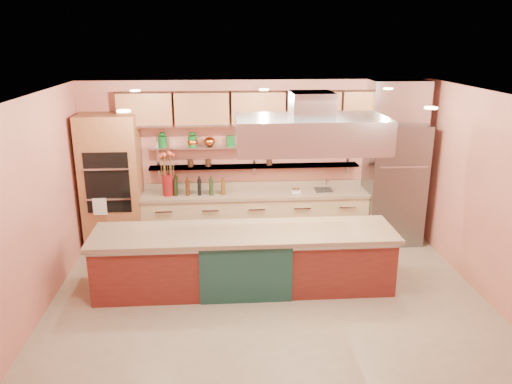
{
  "coord_description": "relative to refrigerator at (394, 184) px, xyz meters",
  "views": [
    {
      "loc": [
        -0.63,
        -5.95,
        3.5
      ],
      "look_at": [
        -0.13,
        1.0,
        1.31
      ],
      "focal_mm": 35.0,
      "sensor_mm": 36.0,
      "label": 1
    }
  ],
  "objects": [
    {
      "name": "wall_left",
      "position": [
        -5.35,
        -2.14,
        0.35
      ],
      "size": [
        0.04,
        5.0,
        2.8
      ],
      "primitive_type": "cube",
      "color": "#CB725F",
      "rests_on": "floor"
    },
    {
      "name": "back_counter",
      "position": [
        -2.4,
        0.06,
        -0.58
      ],
      "size": [
        3.84,
        0.64,
        0.93
      ],
      "primitive_type": "cube",
      "color": "tan",
      "rests_on": "floor"
    },
    {
      "name": "wall_shelf_upper",
      "position": [
        -2.4,
        0.23,
        0.65
      ],
      "size": [
        3.6,
        0.26,
        0.03
      ],
      "primitive_type": "cube",
      "color": "#B2B5B9",
      "rests_on": "wall_back"
    },
    {
      "name": "oil_bottle_cluster",
      "position": [
        -3.35,
        0.01,
        0.03
      ],
      "size": [
        0.95,
        0.42,
        0.29
      ],
      "primitive_type": "cube",
      "rotation": [
        0.0,
        0.0,
        -0.18
      ],
      "color": "black",
      "rests_on": "back_counter"
    },
    {
      "name": "island",
      "position": [
        -2.67,
        -1.56,
        -0.61
      ],
      "size": [
        4.18,
        0.91,
        0.87
      ],
      "primitive_type": "cube",
      "rotation": [
        0.0,
        0.0,
        -0.0
      ],
      "color": "maroon",
      "rests_on": "floor"
    },
    {
      "name": "wall_right",
      "position": [
        0.65,
        -2.14,
        0.35
      ],
      "size": [
        0.04,
        5.0,
        2.8
      ],
      "primitive_type": "cube",
      "color": "#CB725F",
      "rests_on": "floor"
    },
    {
      "name": "green_canister",
      "position": [
        -2.81,
        0.23,
        0.75
      ],
      "size": [
        0.19,
        0.19,
        0.17
      ],
      "primitive_type": "cylinder",
      "rotation": [
        0.0,
        0.0,
        -0.37
      ],
      "color": "#104E1B",
      "rests_on": "wall_shelf_upper"
    },
    {
      "name": "refrigerator",
      "position": [
        0.0,
        0.0,
        0.0
      ],
      "size": [
        0.95,
        0.72,
        2.1
      ],
      "primitive_type": "cube",
      "color": "slate",
      "rests_on": "floor"
    },
    {
      "name": "flower_vase",
      "position": [
        -3.87,
        0.01,
        0.06
      ],
      "size": [
        0.22,
        0.22,
        0.35
      ],
      "primitive_type": "cylinder",
      "rotation": [
        0.0,
        0.0,
        -0.14
      ],
      "color": "maroon",
      "rests_on": "back_counter"
    },
    {
      "name": "copper_kettle",
      "position": [
        -3.16,
        0.23,
        0.74
      ],
      "size": [
        0.26,
        0.26,
        0.16
      ],
      "primitive_type": "ellipsoid",
      "rotation": [
        0.0,
        0.0,
        -0.39
      ],
      "color": "#CD6B2F",
      "rests_on": "wall_shelf_upper"
    },
    {
      "name": "floor",
      "position": [
        -2.35,
        -2.14,
        -1.06
      ],
      "size": [
        6.0,
        5.0,
        0.02
      ],
      "primitive_type": "cube",
      "color": "gray",
      "rests_on": "ground"
    },
    {
      "name": "kitchen_scale",
      "position": [
        -1.71,
        0.01,
        -0.08
      ],
      "size": [
        0.18,
        0.15,
        0.08
      ],
      "primitive_type": "cube",
      "rotation": [
        0.0,
        0.0,
        -0.3
      ],
      "color": "silver",
      "rests_on": "back_counter"
    },
    {
      "name": "ceiling",
      "position": [
        -2.35,
        -2.14,
        1.75
      ],
      "size": [
        6.0,
        5.0,
        0.02
      ],
      "primitive_type": "cube",
      "color": "black",
      "rests_on": "wall_back"
    },
    {
      "name": "wall_front",
      "position": [
        -2.35,
        -4.64,
        0.35
      ],
      "size": [
        6.0,
        0.04,
        2.8
      ],
      "primitive_type": "cube",
      "color": "#CB725F",
      "rests_on": "floor"
    },
    {
      "name": "wall_shelf_lower",
      "position": [
        -2.4,
        0.23,
        0.3
      ],
      "size": [
        3.6,
        0.26,
        0.03
      ],
      "primitive_type": "cube",
      "color": "#B2B5B9",
      "rests_on": "wall_back"
    },
    {
      "name": "oven_stack",
      "position": [
        -4.8,
        0.04,
        0.1
      ],
      "size": [
        0.95,
        0.64,
        2.3
      ],
      "primitive_type": "cube",
      "color": "#9B5F38",
      "rests_on": "floor"
    },
    {
      "name": "wall_back",
      "position": [
        -2.35,
        0.36,
        0.35
      ],
      "size": [
        6.0,
        0.04,
        2.8
      ],
      "primitive_type": "cube",
      "color": "#CB725F",
      "rests_on": "floor"
    },
    {
      "name": "ceiling_downlights",
      "position": [
        -2.35,
        -1.94,
        1.72
      ],
      "size": [
        4.0,
        2.8,
        0.02
      ],
      "primitive_type": "cube",
      "color": "#FFE5A5",
      "rests_on": "ceiling"
    },
    {
      "name": "upper_cabinets",
      "position": [
        -2.35,
        0.18,
        1.3
      ],
      "size": [
        4.6,
        0.36,
        0.55
      ],
      "primitive_type": "cube",
      "color": "#9B5F38",
      "rests_on": "wall_back"
    },
    {
      "name": "bar_faucet",
      "position": [
        -1.16,
        0.11,
        -0.02
      ],
      "size": [
        0.03,
        0.03,
        0.19
      ],
      "primitive_type": "cylinder",
      "rotation": [
        0.0,
        0.0,
        0.05
      ],
      "color": "silver",
      "rests_on": "back_counter"
    },
    {
      "name": "range_hood",
      "position": [
        -1.77,
        -1.56,
        1.2
      ],
      "size": [
        2.0,
        1.0,
        0.45
      ],
      "primitive_type": "cube",
      "color": "#B2B5B9",
      "rests_on": "ceiling"
    }
  ]
}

